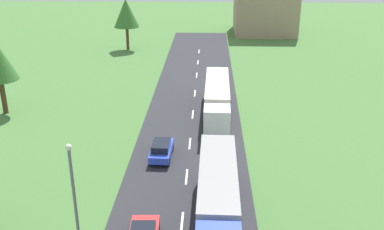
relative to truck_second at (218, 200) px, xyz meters
name	(u,v)px	position (x,y,z in m)	size (l,w,h in m)	color
truck_second	(218,200)	(0.00, 0.00, 0.00)	(2.65, 13.40, 3.66)	blue
truck_third	(217,98)	(0.24, 19.55, -0.13)	(2.71, 14.02, 3.41)	white
car_fourth	(161,149)	(-4.64, 9.68, -1.33)	(1.84, 4.06, 1.51)	blue
lamppost_second	(74,195)	(-8.23, -2.86, 1.97)	(0.36, 0.36, 7.36)	slate
tree_birch	(126,13)	(-14.44, 49.01, 3.92)	(4.20, 4.20, 8.45)	#513823
distant_building	(265,8)	(10.19, 64.45, 2.58)	(11.63, 12.54, 9.51)	#9E846B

